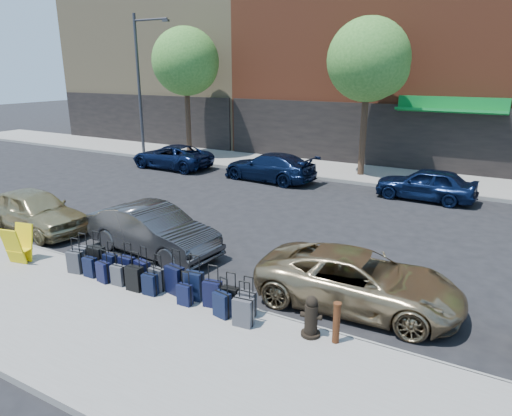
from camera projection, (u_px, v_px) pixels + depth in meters
The scene contains 38 objects.
ground at pixel (257, 234), 14.83m from camera, with size 120.00×120.00×0.00m, color black.
sidewalk_near at pixel (104, 326), 9.40m from camera, with size 60.00×4.00×0.15m, color gray.
sidewalk_far at pixel (354, 173), 23.14m from camera, with size 60.00×4.00×0.15m, color gray.
curb_near at pixel (168, 287), 11.08m from camera, with size 60.00×0.08×0.15m, color gray.
curb_far at pixel (340, 181), 21.45m from camera, with size 60.00×0.08×0.15m, color gray.
building_left at pixel (190, 30), 34.97m from camera, with size 15.00×12.12×16.00m.
tree_left at pixel (188, 63), 25.78m from camera, with size 3.80×3.80×7.27m.
tree_center at pixel (371, 62), 20.85m from camera, with size 3.80×3.80×7.27m.
streetlight at pixel (141, 77), 26.80m from camera, with size 2.59×0.18×8.00m.
suitcase_front_0 at pixel (83, 257), 11.86m from camera, with size 0.42×0.27×0.95m.
suitcase_front_1 at pixel (97, 259), 11.68m from camera, with size 0.45×0.26×1.06m.
suitcase_front_2 at pixel (110, 264), 11.48m from camera, with size 0.36×0.20×0.88m.
suitcase_front_3 at pixel (127, 268), 11.22m from camera, with size 0.40×0.22×0.95m.
suitcase_front_4 at pixel (143, 272), 10.98m from camera, with size 0.43×0.29×0.95m.
suitcase_front_5 at pixel (157, 279), 10.67m from camera, with size 0.38×0.24×0.88m.
suitcase_front_6 at pixel (175, 280), 10.51m from camera, with size 0.48×0.31×1.07m.
suitcase_front_7 at pixel (194, 285), 10.25m from camera, with size 0.46×0.29×1.05m.
suitcase_front_8 at pixel (212, 294), 9.94m from camera, with size 0.42×0.28×0.95m.
suitcase_front_9 at pixel (230, 299), 9.75m from camera, with size 0.38×0.24×0.89m.
suitcase_front_10 at pixel (247, 303), 9.57m from camera, with size 0.38×0.22×0.88m.
suitcase_back_0 at pixel (75, 262), 11.60m from camera, with size 0.42×0.29×0.92m.
suitcase_back_1 at pixel (90, 267), 11.39m from camera, with size 0.34×0.21×0.81m.
suitcase_back_2 at pixel (103, 272), 11.10m from camera, with size 0.37×0.25×0.83m.
suitcase_back_3 at pixel (118, 275), 10.95m from camera, with size 0.35×0.22×0.80m.
suitcase_back_4 at pixel (135, 278), 10.67m from camera, with size 0.41×0.25×0.95m.
suitcase_back_5 at pixel (150, 284), 10.48m from camera, with size 0.35×0.22×0.81m.
suitcase_back_7 at pixel (185, 295), 10.02m from camera, with size 0.33×0.20×0.77m.
suitcase_back_9 at pixel (222, 305), 9.54m from camera, with size 0.40×0.28×0.87m.
suitcase_back_10 at pixel (243, 312), 9.20m from camera, with size 0.42×0.28×0.96m.
fire_hydrant at pixel (311, 317), 8.82m from camera, with size 0.44×0.38×0.85m.
bollard at pixel (336, 322), 8.58m from camera, with size 0.15×0.15×0.83m.
display_rack at pixel (18, 245), 12.17m from camera, with size 0.67×0.72×1.01m.
car_near_0 at pixel (35, 211), 14.91m from camera, with size 1.64×4.08×1.39m, color tan.
car_near_1 at pixel (153, 230), 13.12m from camera, with size 1.47×4.21×1.39m, color #373739.
car_near_2 at pixel (359, 280), 10.17m from camera, with size 2.09×4.53×1.26m, color #9F8861.
car_far_0 at pixel (172, 156), 24.40m from camera, with size 2.09×4.52×1.26m, color #0D183A.
car_far_1 at pixel (269, 167), 21.64m from camera, with size 1.87×4.60×1.34m, color #0C1735.
car_far_2 at pixel (426, 184), 18.46m from camera, with size 1.57×3.91×1.33m, color #0D1A3C.
Camera 1 is at (6.80, -12.16, 5.16)m, focal length 32.00 mm.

